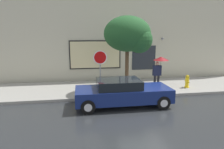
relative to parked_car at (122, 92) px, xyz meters
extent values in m
plane|color=#282B2D|center=(1.20, -0.03, -0.66)|extent=(60.00, 60.00, 0.00)
cube|color=gray|center=(1.20, 2.97, -0.58)|extent=(20.00, 4.00, 0.15)
cube|color=beige|center=(1.20, 5.47, 2.84)|extent=(20.00, 0.40, 7.00)
cube|color=black|center=(-0.88, 5.24, 1.32)|extent=(3.68, 0.06, 2.05)
cube|color=beige|center=(-0.88, 5.21, 1.32)|extent=(3.52, 0.03, 1.89)
cube|color=#262B33|center=(2.76, 5.25, 1.04)|extent=(1.80, 0.04, 1.80)
cone|color=#99999E|center=(4.16, 5.12, 2.44)|extent=(0.22, 0.24, 0.24)
cube|color=navy|center=(0.04, 0.00, -0.08)|extent=(4.55, 1.73, 0.63)
cube|color=black|center=(-0.18, 0.00, 0.44)|extent=(2.05, 1.52, 0.41)
cylinder|color=black|center=(1.77, 0.80, -0.34)|extent=(0.64, 0.22, 0.64)
cylinder|color=silver|center=(1.77, 0.80, -0.34)|extent=(0.35, 0.24, 0.35)
cylinder|color=black|center=(1.77, -0.80, -0.34)|extent=(0.64, 0.22, 0.64)
cylinder|color=silver|center=(1.77, -0.80, -0.34)|extent=(0.35, 0.24, 0.35)
cylinder|color=black|center=(-1.68, 0.80, -0.34)|extent=(0.64, 0.22, 0.64)
cylinder|color=silver|center=(-1.68, 0.80, -0.34)|extent=(0.35, 0.24, 0.35)
cylinder|color=black|center=(-1.68, -0.80, -0.34)|extent=(0.64, 0.22, 0.64)
cylinder|color=silver|center=(-1.68, -0.80, -0.34)|extent=(0.35, 0.24, 0.35)
cylinder|color=yellow|center=(4.59, 2.13, -0.17)|extent=(0.22, 0.22, 0.68)
sphere|color=gold|center=(4.59, 2.13, 0.17)|extent=(0.23, 0.23, 0.23)
cylinder|color=gold|center=(4.59, 1.97, -0.14)|extent=(0.09, 0.12, 0.09)
cylinder|color=gold|center=(4.59, 2.29, -0.14)|extent=(0.09, 0.12, 0.09)
cylinder|color=yellow|center=(4.59, 2.13, -0.48)|extent=(0.30, 0.30, 0.06)
cylinder|color=black|center=(2.44, 2.05, -0.08)|extent=(0.14, 0.14, 0.85)
cylinder|color=black|center=(2.66, 2.05, -0.08)|extent=(0.14, 0.14, 0.85)
cube|color=#191E38|center=(2.55, 2.05, 0.64)|extent=(0.50, 0.22, 0.60)
sphere|color=tan|center=(2.55, 2.05, 1.06)|extent=(0.23, 0.23, 0.23)
cylinder|color=#4C4C51|center=(2.77, 2.05, 0.89)|extent=(0.02, 0.02, 0.90)
cone|color=maroon|center=(2.77, 2.05, 1.36)|extent=(0.92, 0.92, 0.22)
cylinder|color=#4C3823|center=(0.73, 2.18, 0.77)|extent=(0.22, 0.22, 2.55)
ellipsoid|color=#235628|center=(0.73, 2.18, 2.79)|extent=(2.70, 2.29, 2.02)
sphere|color=#235628|center=(1.34, 1.85, 2.45)|extent=(1.48, 1.48, 1.48)
cylinder|color=gray|center=(-0.87, 1.80, 0.68)|extent=(0.07, 0.07, 2.38)
cylinder|color=white|center=(-0.87, 1.76, 1.52)|extent=(0.76, 0.02, 0.76)
cylinder|color=red|center=(-0.87, 1.75, 1.52)|extent=(0.66, 0.02, 0.66)
camera|label=1|loc=(-1.93, -9.02, 2.75)|focal=31.81mm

